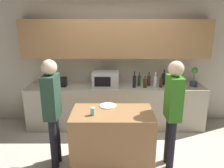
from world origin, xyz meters
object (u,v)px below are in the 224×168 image
(microwave, at_px, (105,79))
(bottle_6, at_px, (163,79))
(potted_plant, at_px, (194,77))
(bottle_0, at_px, (134,81))
(bottle_4, at_px, (155,82))
(cup_0, at_px, (92,111))
(bottle_1, at_px, (139,81))
(bottle_5, at_px, (161,83))
(person_center, at_px, (52,105))
(bottle_2, at_px, (145,83))
(bottle_3, at_px, (148,80))
(toaster, at_px, (60,82))
(plate_on_island, at_px, (108,106))
(bottle_7, at_px, (169,81))
(person_left, at_px, (172,107))

(microwave, xyz_separation_m, bottle_6, (1.21, 0.12, -0.03))
(microwave, distance_m, potted_plant, 1.78)
(bottle_0, bearing_deg, bottle_4, -0.07)
(cup_0, bearing_deg, potted_plant, 36.57)
(cup_0, bearing_deg, bottle_1, 60.48)
(bottle_1, relative_size, bottle_5, 1.17)
(bottle_1, height_order, person_center, person_center)
(bottle_2, bearing_deg, potted_plant, 4.70)
(bottle_3, bearing_deg, toaster, -178.45)
(bottle_2, bearing_deg, bottle_6, 25.71)
(bottle_2, height_order, person_center, person_center)
(person_center, bearing_deg, plate_on_island, 105.28)
(cup_0, bearing_deg, bottle_5, 47.37)
(bottle_3, relative_size, bottle_4, 0.92)
(toaster, xyz_separation_m, bottle_1, (1.60, 0.03, 0.02))
(plate_on_island, bearing_deg, bottle_5, 44.60)
(bottle_7, bearing_deg, bottle_3, -176.12)
(cup_0, bearing_deg, plate_on_island, 57.94)
(person_left, bearing_deg, cup_0, 95.04)
(bottle_6, xyz_separation_m, plate_on_island, (-1.14, -1.22, -0.10))
(bottle_3, bearing_deg, bottle_4, -50.17)
(toaster, relative_size, bottle_0, 0.79)
(bottle_6, bearing_deg, toaster, -176.74)
(cup_0, relative_size, person_left, 0.07)
(bottle_5, height_order, bottle_7, bottle_5)
(bottle_6, xyz_separation_m, person_left, (-0.19, -1.42, -0.03))
(bottle_2, height_order, bottle_7, bottle_2)
(person_center, bearing_deg, bottle_5, 125.38)
(bottle_6, bearing_deg, bottle_1, -169.80)
(bottle_2, bearing_deg, person_left, -79.43)
(person_left, bearing_deg, bottle_3, 4.81)
(bottle_6, height_order, plate_on_island, bottle_6)
(bottle_6, distance_m, person_left, 1.44)
(bottle_4, bearing_deg, bottle_1, 160.81)
(toaster, relative_size, person_left, 0.16)
(microwave, xyz_separation_m, bottle_7, (1.31, 0.08, -0.06))
(microwave, relative_size, toaster, 2.00)
(bottle_4, relative_size, plate_on_island, 1.19)
(bottle_1, bearing_deg, plate_on_island, -118.76)
(bottle_7, bearing_deg, bottle_0, -168.01)
(potted_plant, height_order, person_center, person_center)
(toaster, distance_m, bottle_1, 1.60)
(bottle_6, bearing_deg, bottle_0, -162.44)
(potted_plant, height_order, bottle_5, potted_plant)
(bottle_7, bearing_deg, bottle_1, -175.37)
(bottle_0, height_order, bottle_2, bottle_0)
(bottle_1, bearing_deg, bottle_6, 10.20)
(bottle_3, distance_m, person_center, 2.10)
(toaster, distance_m, potted_plant, 2.70)
(plate_on_island, bearing_deg, microwave, 93.63)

